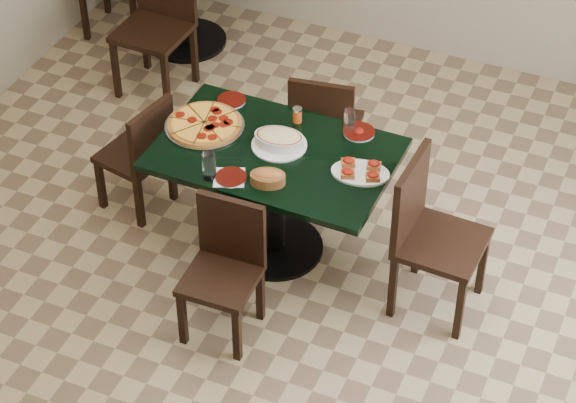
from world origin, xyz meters
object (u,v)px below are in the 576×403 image
at_px(chair_far, 324,125).
at_px(chair_left, 142,152).
at_px(pepperoni_pizza, 205,124).
at_px(back_chair_near, 159,15).
at_px(chair_near, 226,262).
at_px(chair_right, 427,228).
at_px(bruschetta_platter, 360,171).
at_px(lasagna_casserole, 279,139).
at_px(bread_basket, 268,177).
at_px(main_table, 275,176).

relative_size(chair_far, chair_left, 1.07).
bearing_deg(pepperoni_pizza, back_chair_near, 128.38).
relative_size(chair_near, chair_right, 0.85).
distance_m(chair_left, back_chair_near, 1.37).
xyz_separation_m(chair_far, bruschetta_platter, (0.47, -0.67, 0.30)).
bearing_deg(chair_near, bruschetta_platter, 49.54).
height_order(chair_left, lasagna_casserole, lasagna_casserole).
xyz_separation_m(back_chair_near, bread_basket, (1.52, -1.56, 0.23)).
height_order(chair_near, chair_right, chair_right).
height_order(chair_far, chair_right, chair_right).
xyz_separation_m(chair_far, pepperoni_pizza, (-0.50, -0.62, 0.29)).
relative_size(chair_left, bruschetta_platter, 2.22).
xyz_separation_m(pepperoni_pizza, bread_basket, (0.54, -0.32, 0.02)).
distance_m(main_table, chair_right, 0.93).
xyz_separation_m(main_table, chair_near, (-0.01, -0.64, -0.11)).
bearing_deg(bruschetta_platter, chair_far, 115.26).
relative_size(back_chair_near, bruschetta_platter, 2.76).
distance_m(chair_right, bread_basket, 0.91).
bearing_deg(chair_right, bread_basket, 106.78).
bearing_deg(main_table, back_chair_near, 139.03).
xyz_separation_m(lasagna_casserole, bruschetta_platter, (0.51, -0.05, -0.02)).
xyz_separation_m(chair_far, bread_basket, (0.04, -0.94, 0.31)).
height_order(pepperoni_pizza, bread_basket, bread_basket).
bearing_deg(chair_left, lasagna_casserole, 102.96).
distance_m(main_table, chair_near, 0.65).
xyz_separation_m(pepperoni_pizza, bruschetta_platter, (0.97, -0.05, 0.01)).
relative_size(chair_near, bruschetta_platter, 2.29).
bearing_deg(main_table, pepperoni_pizza, 174.51).
bearing_deg(chair_near, lasagna_casserole, 87.32).
distance_m(pepperoni_pizza, bread_basket, 0.63).
bearing_deg(lasagna_casserole, pepperoni_pizza, 173.35).
relative_size(pepperoni_pizza, bruschetta_platter, 1.28).
distance_m(chair_right, back_chair_near, 2.73).
relative_size(pepperoni_pizza, lasagna_casserole, 1.47).
bearing_deg(chair_left, chair_near, 64.24).
distance_m(chair_far, chair_near, 1.32).
distance_m(chair_far, bread_basket, 0.99).
bearing_deg(back_chair_near, chair_near, -51.45).
bearing_deg(chair_right, back_chair_near, 63.06).
relative_size(chair_left, pepperoni_pizza, 1.73).
bearing_deg(lasagna_casserole, bread_basket, -84.55).
distance_m(chair_right, chair_left, 1.83).
relative_size(chair_far, bruschetta_platter, 2.39).
height_order(chair_near, back_chair_near, back_chair_near).
distance_m(chair_right, lasagna_casserole, 0.97).
distance_m(chair_far, back_chair_near, 1.61).
relative_size(pepperoni_pizza, bread_basket, 2.06).
height_order(chair_far, back_chair_near, back_chair_near).
xyz_separation_m(chair_near, chair_right, (0.94, 0.59, 0.09)).
relative_size(back_chair_near, pepperoni_pizza, 2.15).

